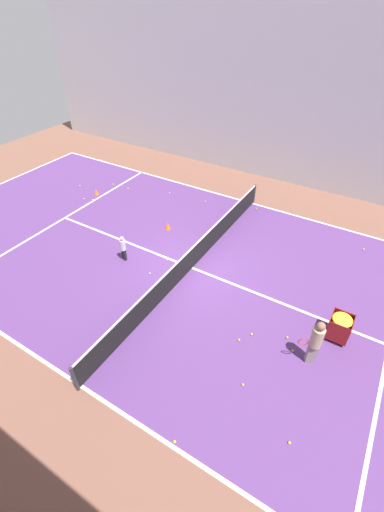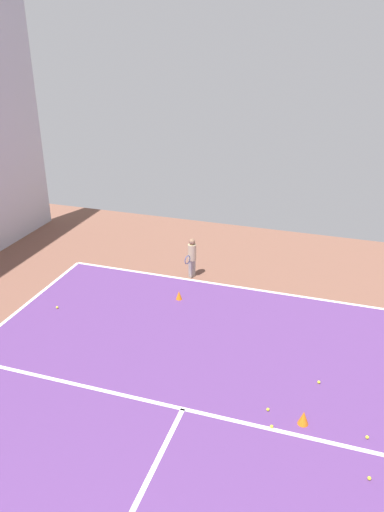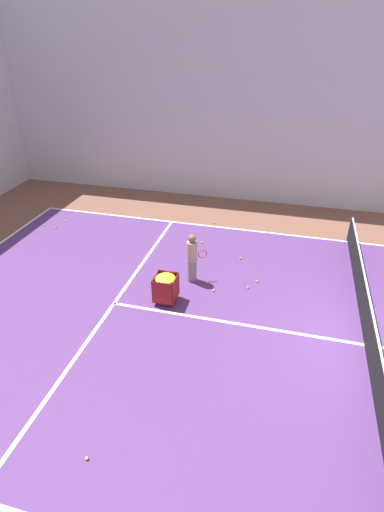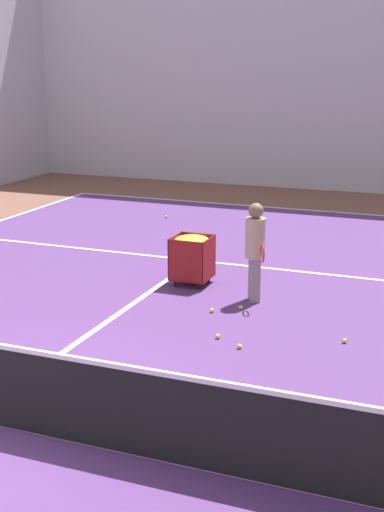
# 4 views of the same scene
# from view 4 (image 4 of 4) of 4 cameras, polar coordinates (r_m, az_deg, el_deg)

# --- Properties ---
(line_baseline_far) EXTENTS (11.42, 0.10, 0.00)m
(line_baseline_far) POSITION_cam_4_polar(r_m,az_deg,el_deg) (19.08, 6.38, 3.89)
(line_baseline_far) COLOR white
(line_baseline_far) RESTS_ON ground
(line_service_far) EXTENTS (11.42, 0.10, 0.00)m
(line_service_far) POSITION_cam_4_polar(r_m,az_deg,el_deg) (13.88, 0.25, -0.36)
(line_service_far) COLOR white
(line_service_far) RESTS_ON ground
(hall_enclosure_far) EXTENTS (17.67, 0.15, 8.81)m
(hall_enclosure_far) POSITION_cam_4_polar(r_m,az_deg,el_deg) (21.82, 9.05, 16.84)
(hall_enclosure_far) COLOR silver
(hall_enclosure_far) RESTS_ON ground
(coach_at_net) EXTENTS (0.49, 0.63, 1.61)m
(coach_at_net) POSITION_cam_4_polar(r_m,az_deg,el_deg) (11.37, 5.08, 0.83)
(coach_at_net) COLOR gray
(coach_at_net) RESTS_ON ground
(ball_cart) EXTENTS (0.65, 0.63, 0.87)m
(ball_cart) POSITION_cam_4_polar(r_m,az_deg,el_deg) (12.26, -0.00, 0.50)
(ball_cart) COLOR maroon
(ball_cart) RESTS_ON ground
(tennis_ball_1) EXTENTS (0.07, 0.07, 0.07)m
(tennis_ball_1) POSITION_cam_4_polar(r_m,az_deg,el_deg) (18.68, 11.15, 3.55)
(tennis_ball_1) COLOR yellow
(tennis_ball_1) RESTS_ON ground
(tennis_ball_2) EXTENTS (0.07, 0.07, 0.07)m
(tennis_ball_2) POSITION_cam_4_polar(r_m,az_deg,el_deg) (10.10, 12.11, -6.65)
(tennis_ball_2) COLOR yellow
(tennis_ball_2) RESTS_ON ground
(tennis_ball_4) EXTENTS (0.07, 0.07, 0.07)m
(tennis_ball_4) POSITION_cam_4_polar(r_m,az_deg,el_deg) (17.67, -2.08, 3.16)
(tennis_ball_4) COLOR yellow
(tennis_ball_4) RESTS_ON ground
(tennis_ball_18) EXTENTS (0.07, 0.07, 0.07)m
(tennis_ball_18) POSITION_cam_4_polar(r_m,az_deg,el_deg) (9.72, 3.83, -7.22)
(tennis_ball_18) COLOR yellow
(tennis_ball_18) RESTS_ON ground
(tennis_ball_19) EXTENTS (0.07, 0.07, 0.07)m
(tennis_ball_19) POSITION_cam_4_polar(r_m,az_deg,el_deg) (10.04, 2.07, -6.44)
(tennis_ball_19) COLOR yellow
(tennis_ball_19) RESTS_ON ground
(tennis_ball_20) EXTENTS (0.07, 0.07, 0.07)m
(tennis_ball_20) POSITION_cam_4_polar(r_m,az_deg,el_deg) (11.19, 3.92, -4.13)
(tennis_ball_20) COLOR yellow
(tennis_ball_20) RESTS_ON ground
(tennis_ball_23) EXTENTS (0.07, 0.07, 0.07)m
(tennis_ball_23) POSITION_cam_4_polar(r_m,az_deg,el_deg) (11.04, 1.60, -4.37)
(tennis_ball_23) COLOR yellow
(tennis_ball_23) RESTS_ON ground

